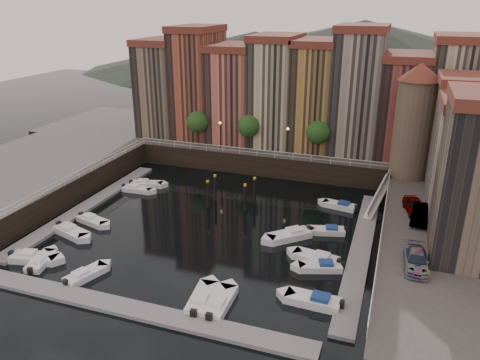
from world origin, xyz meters
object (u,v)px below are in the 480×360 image
at_px(car_b, 421,215).
at_px(boat_left_1, 71,232).
at_px(mooring_pilings, 231,193).
at_px(corner_tower, 414,120).
at_px(boat_left_0, 33,258).
at_px(gangway, 379,194).
at_px(car_c, 416,261).
at_px(boat_left_2, 92,220).
at_px(car_a, 415,207).

bearing_deg(car_b, boat_left_1, -159.34).
xyz_separation_m(mooring_pilings, boat_left_1, (-13.43, -12.79, -1.28)).
relative_size(corner_tower, boat_left_0, 2.81).
distance_m(boat_left_0, car_b, 37.86).
bearing_deg(boat_left_1, gangway, 47.78).
xyz_separation_m(boat_left_0, car_c, (34.24, 5.45, 3.29)).
height_order(boat_left_0, boat_left_2, boat_left_0).
distance_m(boat_left_2, car_b, 35.04).
height_order(boat_left_1, boat_left_2, boat_left_1).
height_order(corner_tower, car_a, corner_tower).
xyz_separation_m(boat_left_0, boat_left_2, (0.33, 8.84, -0.04)).
height_order(boat_left_0, car_b, car_b).
height_order(corner_tower, mooring_pilings, corner_tower).
xyz_separation_m(mooring_pilings, boat_left_0, (-13.34, -18.49, -1.28)).
bearing_deg(gangway, boat_left_1, -149.87).
bearing_deg(boat_left_0, gangway, 25.77).
relative_size(gangway, car_a, 1.93).
bearing_deg(boat_left_0, boat_left_2, 76.07).
bearing_deg(car_b, car_c, -86.77).
relative_size(boat_left_0, car_a, 1.14).
xyz_separation_m(mooring_pilings, car_c, (20.90, -13.04, 2.01)).
xyz_separation_m(boat_left_2, car_c, (33.91, -3.39, 3.34)).
bearing_deg(gangway, boat_left_2, -154.18).
relative_size(corner_tower, car_b, 2.99).
height_order(corner_tower, boat_left_1, corner_tower).
bearing_deg(boat_left_1, car_a, 35.33).
xyz_separation_m(corner_tower, car_b, (1.42, -13.09, -6.43)).
bearing_deg(car_a, car_b, -86.10).
bearing_deg(corner_tower, mooring_pilings, -154.78).
bearing_deg(mooring_pilings, boat_left_2, -143.44).
relative_size(boat_left_2, car_c, 0.95).
xyz_separation_m(corner_tower, boat_left_1, (-33.36, -22.18, -9.83)).
bearing_deg(car_b, corner_tower, 102.20).
bearing_deg(car_c, gangway, 98.59).
height_order(corner_tower, boat_left_2, corner_tower).
relative_size(boat_left_2, car_b, 0.94).
bearing_deg(boat_left_1, boat_left_2, 100.13).
bearing_deg(mooring_pilings, corner_tower, 25.22).
distance_m(corner_tower, boat_left_2, 39.31).
distance_m(car_b, car_c, 9.35).
xyz_separation_m(boat_left_1, car_b, (34.78, 9.09, 3.39)).
distance_m(corner_tower, gangway, 9.86).
bearing_deg(car_c, corner_tower, 88.89).
height_order(mooring_pilings, boat_left_1, mooring_pilings).
xyz_separation_m(boat_left_2, car_a, (33.78, 7.76, 3.41)).
distance_m(gangway, boat_left_2, 33.42).
xyz_separation_m(boat_left_1, boat_left_2, (0.41, 3.14, -0.04)).
bearing_deg(corner_tower, boat_left_1, -146.38).
xyz_separation_m(corner_tower, boat_left_0, (-33.27, -27.88, -9.82)).
bearing_deg(car_c, car_a, 87.10).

